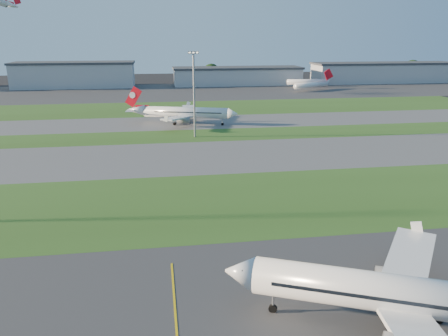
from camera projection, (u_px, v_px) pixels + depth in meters
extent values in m
cube|color=#2D4E1A|center=(140.00, 207.00, 80.13)|extent=(300.00, 34.00, 0.01)
cube|color=#515154|center=(144.00, 159.00, 111.35)|extent=(300.00, 32.00, 0.01)
cube|color=#2D4E1A|center=(146.00, 137.00, 135.01)|extent=(300.00, 18.00, 0.01)
cube|color=#515154|center=(147.00, 124.00, 155.82)|extent=(300.00, 26.00, 0.01)
cube|color=#2D4E1A|center=(149.00, 109.00, 187.05)|extent=(300.00, 40.00, 0.01)
cube|color=#333335|center=(150.00, 92.00, 243.82)|extent=(400.00, 80.00, 0.01)
cylinder|color=white|center=(409.00, 296.00, 44.77)|extent=(31.11, 16.64, 4.08)
cube|color=white|center=(408.00, 262.00, 52.59)|extent=(13.65, 15.69, 1.66)
cylinder|color=slate|center=(395.00, 279.00, 51.15)|extent=(5.12, 4.07, 2.47)
cylinder|color=white|center=(186.00, 112.00, 153.78)|extent=(29.82, 12.71, 3.81)
cube|color=red|center=(133.00, 97.00, 155.13)|extent=(6.31, 2.30, 7.59)
cube|color=white|center=(189.00, 110.00, 161.65)|extent=(5.44, 15.29, 1.55)
cube|color=white|center=(177.00, 118.00, 146.49)|extent=(11.71, 15.17, 1.55)
cylinder|color=slate|center=(191.00, 114.00, 159.66)|extent=(4.71, 3.47, 2.31)
cylinder|color=slate|center=(183.00, 120.00, 148.67)|extent=(4.71, 3.47, 2.31)
cylinder|color=white|center=(311.00, 85.00, 249.42)|extent=(24.41, 15.15, 3.20)
cube|color=red|center=(327.00, 75.00, 255.50)|extent=(4.70, 2.72, 6.16)
cylinder|color=white|center=(308.00, 82.00, 266.20)|extent=(26.15, 4.76, 3.20)
cube|color=red|center=(329.00, 74.00, 265.93)|extent=(5.18, 0.61, 6.16)
cylinder|color=gray|center=(194.00, 97.00, 131.64)|extent=(0.60, 0.60, 25.00)
cube|color=gray|center=(193.00, 53.00, 127.90)|extent=(3.20, 0.50, 0.80)
cube|color=#FFF2CC|center=(193.00, 53.00, 127.90)|extent=(2.80, 0.70, 0.35)
cube|color=#A7AAAF|center=(75.00, 76.00, 263.72)|extent=(70.00, 22.00, 14.00)
cube|color=#383A3F|center=(74.00, 63.00, 261.51)|extent=(71.40, 23.00, 1.20)
cube|color=#A7AAAF|center=(237.00, 77.00, 278.64)|extent=(80.00, 22.00, 10.00)
cube|color=#383A3F|center=(237.00, 68.00, 277.01)|extent=(81.60, 23.00, 1.20)
cube|color=#A7AAAF|center=(384.00, 73.00, 292.69)|extent=(95.00, 22.00, 12.00)
cube|color=#383A3F|center=(385.00, 63.00, 290.77)|extent=(96.90, 23.00, 1.20)
cylinder|color=black|center=(119.00, 82.00, 279.22)|extent=(1.00, 1.00, 3.60)
sphere|color=black|center=(119.00, 76.00, 278.04)|extent=(9.90, 9.90, 9.90)
cylinder|color=black|center=(211.00, 80.00, 290.57)|extent=(1.00, 1.00, 4.20)
sphere|color=black|center=(211.00, 72.00, 289.20)|extent=(11.55, 11.55, 11.55)
cylinder|color=black|center=(320.00, 79.00, 299.49)|extent=(1.00, 1.00, 3.80)
sphere|color=black|center=(320.00, 72.00, 298.25)|extent=(10.45, 10.45, 10.45)
cylinder|color=black|center=(411.00, 76.00, 313.20)|extent=(1.00, 1.00, 4.60)
sphere|color=black|center=(412.00, 69.00, 311.70)|extent=(12.65, 12.65, 12.65)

